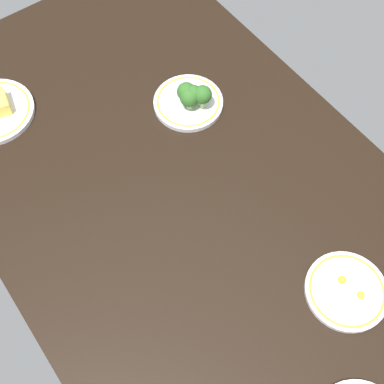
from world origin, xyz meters
TOP-DOWN VIEW (x-y plane):
  - dining_table at (0.00, 0.00)cm, footprint 156.17×88.34cm
  - plate_eggs at (-37.12, -12.27)cm, footprint 17.18×17.18cm
  - plate_broccoli at (21.12, -15.08)cm, footprint 17.63×17.63cm

SIDE VIEW (x-z plane):
  - dining_table at x=0.00cm, z-range 0.00..4.00cm
  - plate_eggs at x=-37.12cm, z-range 2.82..7.26cm
  - plate_broccoli at x=21.12cm, z-range 2.76..10.90cm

